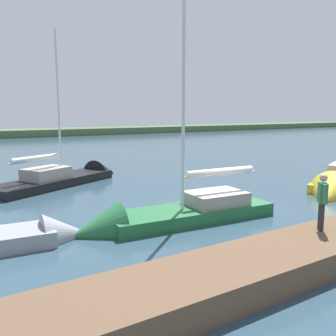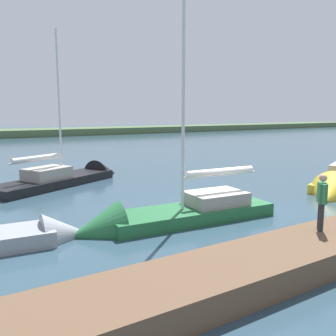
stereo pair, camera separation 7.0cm
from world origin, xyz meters
name	(u,v)px [view 1 (the left image)]	position (x,y,z in m)	size (l,w,h in m)	color
ground_plane	(220,212)	(0.00, 0.00, 0.00)	(200.00, 200.00, 0.00)	#2D4756
far_shoreline	(8,137)	(0.00, -53.83, 0.00)	(180.00, 8.00, 2.40)	#4C603D
sailboat_inner_slip	(164,219)	(2.87, 0.23, 0.18)	(8.04, 2.56, 8.92)	#236638
sailboat_far_left	(72,180)	(3.23, -9.63, 0.12)	(8.97, 5.96, 9.60)	black
person_on_dock	(322,198)	(0.39, 4.97, 1.64)	(0.48, 0.47, 1.67)	#28282D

